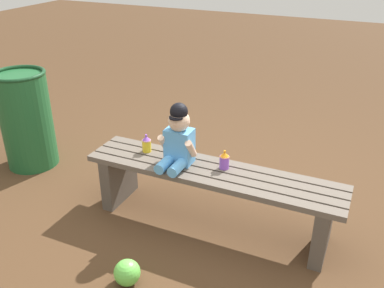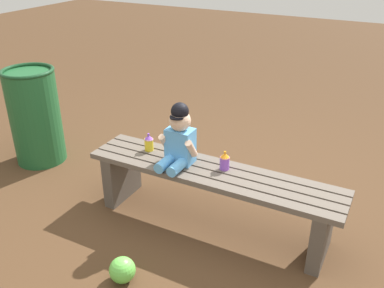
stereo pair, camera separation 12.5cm
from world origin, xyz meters
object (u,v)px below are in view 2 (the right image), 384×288
at_px(child_figure, 179,138).
at_px(trash_bin, 35,116).
at_px(toy_ball, 122,270).
at_px(sippy_cup_left, 149,142).
at_px(park_bench, 212,188).
at_px(sippy_cup_right, 225,161).

xyz_separation_m(child_figure, trash_bin, (-1.43, 0.15, -0.18)).
bearing_deg(toy_ball, trash_bin, 149.97).
bearing_deg(toy_ball, sippy_cup_left, 110.94).
bearing_deg(sippy_cup_left, toy_ball, -69.06).
relative_size(park_bench, sippy_cup_left, 13.29).
xyz_separation_m(child_figure, toy_ball, (0.02, -0.68, -0.51)).
xyz_separation_m(sippy_cup_left, toy_ball, (0.28, -0.74, -0.39)).
xyz_separation_m(park_bench, sippy_cup_left, (-0.50, 0.05, 0.18)).
relative_size(park_bench, toy_ball, 11.23).
bearing_deg(sippy_cup_right, child_figure, -168.18).
distance_m(park_bench, trash_bin, 1.67).
height_order(park_bench, toy_ball, park_bench).
bearing_deg(park_bench, child_figure, -177.95).
bearing_deg(toy_ball, sippy_cup_right, 69.79).
relative_size(sippy_cup_right, toy_ball, 0.85).
xyz_separation_m(sippy_cup_right, toy_ball, (-0.27, -0.74, -0.39)).
xyz_separation_m(sippy_cup_left, sippy_cup_right, (0.56, 0.00, 0.00)).
xyz_separation_m(park_bench, toy_ball, (-0.21, -0.69, -0.21)).
bearing_deg(sippy_cup_right, sippy_cup_left, 180.00).
xyz_separation_m(child_figure, sippy_cup_right, (0.29, 0.06, -0.12)).
bearing_deg(sippy_cup_left, sippy_cup_right, 0.00).
bearing_deg(park_bench, sippy_cup_left, 173.98).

